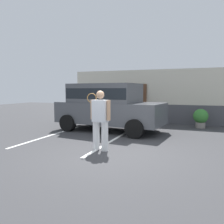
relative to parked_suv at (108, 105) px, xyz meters
The scene contains 7 objects.
ground_plane 3.80m from the parked_suv, 66.25° to the right, with size 40.00×40.00×0.00m, color #38383A.
parking_stripe_0 2.74m from the parked_suv, 133.10° to the right, with size 0.12×4.40×0.01m, color silver.
parking_stripe_1 2.33m from the parked_suv, 63.66° to the right, with size 0.12×4.40×0.01m, color silver.
house_frontage 3.58m from the parked_suv, 66.12° to the left, with size 9.44×0.40×2.87m.
parked_suv is the anchor object (origin of this frame).
tennis_player_man 3.28m from the parked_suv, 71.70° to the right, with size 0.79×0.31×1.77m.
potted_plant_by_porch 4.44m from the parked_suv, 29.95° to the left, with size 0.68×0.68×0.90m.
Camera 1 is at (2.28, -5.88, 1.80)m, focal length 36.66 mm.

